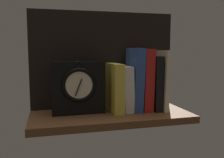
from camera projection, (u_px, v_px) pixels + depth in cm
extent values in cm
cube|color=brown|center=(111.00, 116.00, 90.34)|extent=(58.25, 24.52, 2.50)
cube|color=black|center=(104.00, 60.00, 99.19)|extent=(58.25, 1.20, 38.40)
cube|color=gold|center=(115.00, 87.00, 92.68)|extent=(3.70, 14.96, 18.13)
cube|color=silver|center=(125.00, 88.00, 93.73)|extent=(4.34, 12.67, 17.21)
cube|color=#2D4C8E|center=(134.00, 79.00, 94.33)|extent=(4.56, 12.75, 24.05)
cube|color=red|center=(144.00, 79.00, 95.34)|extent=(4.23, 12.47, 23.63)
cube|color=black|center=(153.00, 83.00, 96.41)|extent=(3.07, 13.86, 20.89)
cube|color=beige|center=(159.00, 80.00, 96.94)|extent=(2.26, 15.92, 23.11)
cube|color=black|center=(78.00, 88.00, 88.76)|extent=(19.10, 5.12, 19.10)
torus|color=black|center=(79.00, 85.00, 85.77)|extent=(12.43, 1.53, 12.43)
cylinder|color=beige|center=(79.00, 85.00, 85.77)|extent=(10.03, 0.60, 10.03)
cube|color=black|center=(81.00, 82.00, 85.27)|extent=(1.23, 0.30, 2.38)
cube|color=black|center=(77.00, 91.00, 85.33)|extent=(1.64, 0.30, 3.79)
torus|color=black|center=(79.00, 65.00, 85.32)|extent=(2.44, 0.44, 2.44)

